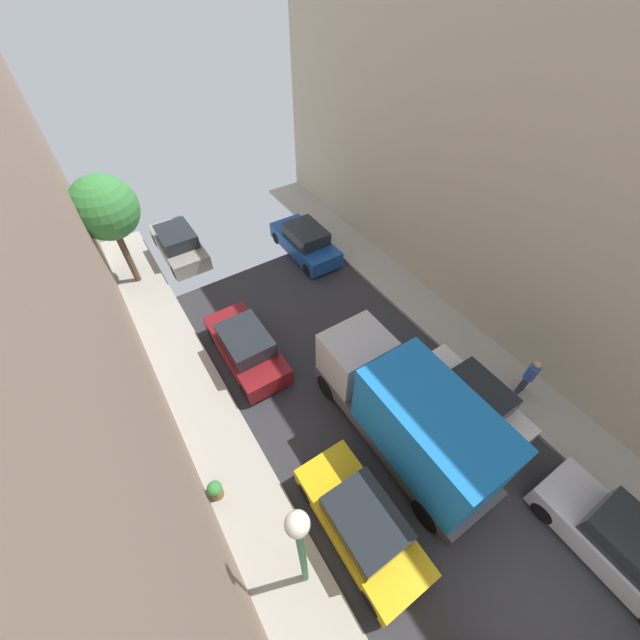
{
  "coord_description": "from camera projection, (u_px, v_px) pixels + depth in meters",
  "views": [
    {
      "loc": [
        -5.21,
        1.99,
        11.98
      ],
      "look_at": [
        0.52,
        10.82,
        0.5
      ],
      "focal_mm": 21.15,
      "sensor_mm": 36.0,
      "label": 1
    }
  ],
  "objects": [
    {
      "name": "ground",
      "position": [
        533.0,
        603.0,
        9.62
      ],
      "size": [
        32.0,
        32.0,
        0.0
      ],
      "primitive_type": "plane",
      "color": "#2D2D33"
    },
    {
      "name": "sidewalk_right",
      "position": [
        638.0,
        491.0,
        11.41
      ],
      "size": [
        2.0,
        44.0,
        0.15
      ],
      "primitive_type": "cube",
      "color": "#A8A399",
      "rests_on": "ground"
    },
    {
      "name": "parked_car_left_3",
      "position": [
        362.0,
        522.0,
        10.23
      ],
      "size": [
        1.78,
        4.2,
        1.57
      ],
      "color": "gold",
      "rests_on": "ground"
    },
    {
      "name": "parked_car_left_4",
      "position": [
        246.0,
        347.0,
        14.34
      ],
      "size": [
        1.78,
        4.2,
        1.57
      ],
      "color": "maroon",
      "rests_on": "ground"
    },
    {
      "name": "parked_car_left_5",
      "position": [
        179.0,
        244.0,
        18.74
      ],
      "size": [
        1.78,
        4.2,
        1.57
      ],
      "color": "gray",
      "rests_on": "ground"
    },
    {
      "name": "parked_car_right_2",
      "position": [
        622.0,
        544.0,
        9.88
      ],
      "size": [
        1.78,
        4.2,
        1.57
      ],
      "color": "silver",
      "rests_on": "ground"
    },
    {
      "name": "parked_car_right_3",
      "position": [
        470.0,
        399.0,
        12.8
      ],
      "size": [
        1.78,
        4.2,
        1.57
      ],
      "color": "white",
      "rests_on": "ground"
    },
    {
      "name": "parked_car_right_4",
      "position": [
        305.0,
        242.0,
        18.88
      ],
      "size": [
        1.78,
        4.2,
        1.57
      ],
      "color": "#194799",
      "rests_on": "ground"
    },
    {
      "name": "delivery_truck",
      "position": [
        408.0,
        414.0,
        11.24
      ],
      "size": [
        2.26,
        6.6,
        3.38
      ],
      "color": "#4C4C51",
      "rests_on": "ground"
    },
    {
      "name": "pedestrian",
      "position": [
        529.0,
        376.0,
        13.01
      ],
      "size": [
        0.4,
        0.36,
        1.72
      ],
      "color": "#2D334C",
      "rests_on": "sidewalk_right"
    },
    {
      "name": "street_tree_2",
      "position": [
        105.0,
        208.0,
        15.03
      ],
      "size": [
        2.61,
        2.61,
        5.1
      ],
      "color": "brown",
      "rests_on": "sidewalk_left"
    },
    {
      "name": "potted_plant_0",
      "position": [
        215.0,
        490.0,
        10.97
      ],
      "size": [
        0.44,
        0.44,
        0.74
      ],
      "color": "brown",
      "rests_on": "sidewalk_left"
    },
    {
      "name": "lamp_post",
      "position": [
        301.0,
        546.0,
        7.3
      ],
      "size": [
        0.44,
        0.44,
        5.27
      ],
      "color": "#26723F",
      "rests_on": "sidewalk_left"
    }
  ]
}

